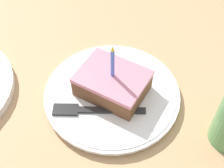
# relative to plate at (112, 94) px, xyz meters

# --- Properties ---
(ground_plane) EXTENTS (2.40, 2.40, 0.04)m
(ground_plane) POSITION_rel_plate_xyz_m (0.01, -0.01, -0.03)
(ground_plane) COLOR tan
(ground_plane) RESTS_ON ground
(plate) EXTENTS (0.26, 0.26, 0.02)m
(plate) POSITION_rel_plate_xyz_m (0.00, 0.00, 0.00)
(plate) COLOR white
(plate) RESTS_ON ground_plane
(cake_slice) EXTENTS (0.09, 0.12, 0.11)m
(cake_slice) POSITION_rel_plate_xyz_m (0.00, 0.00, 0.03)
(cake_slice) COLOR brown
(cake_slice) RESTS_ON plate
(fork) EXTENTS (0.10, 0.15, 0.00)m
(fork) POSITION_rel_plate_xyz_m (-0.06, 0.01, 0.01)
(fork) COLOR #262626
(fork) RESTS_ON plate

